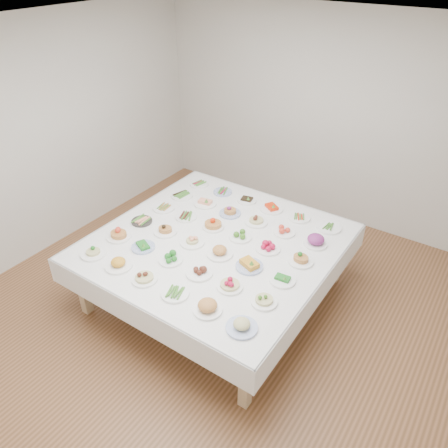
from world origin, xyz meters
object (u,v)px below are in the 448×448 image
Objects in this scene: dish_18 at (164,207)px; dish_35 at (329,227)px; display_table at (216,246)px; dish_0 at (93,250)px.

dish_35 is (1.76, 0.70, 0.00)m from dish_18.
dish_18 is 1.90m from dish_35.
display_table is 1.25m from dish_35.
dish_0 reaches higher than dish_35.
dish_35 reaches higher than dish_18.
dish_0 is at bearing -134.56° from display_table.
display_table is 8.96× the size of dish_35.
dish_18 is (-0.00, 1.07, -0.03)m from dish_0.
display_table is at bearing -11.72° from dish_18.
display_table is at bearing -135.01° from dish_35.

